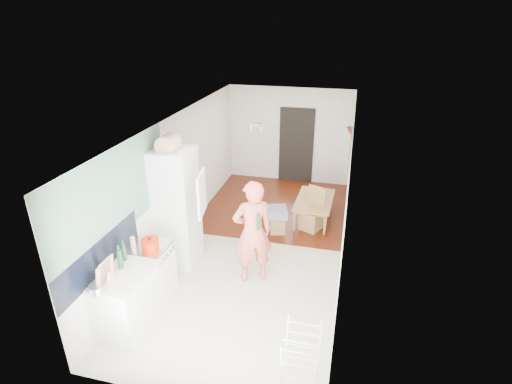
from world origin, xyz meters
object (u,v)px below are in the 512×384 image
at_px(person, 253,223).
at_px(stool, 278,224).
at_px(dining_table, 315,211).
at_px(drying_rack, 301,358).
at_px(dining_chair, 312,210).

height_order(person, stool, person).
relative_size(person, dining_table, 1.83).
distance_m(stool, drying_rack, 3.72).
xyz_separation_m(person, drying_rack, (1.09, -1.95, -0.65)).
distance_m(dining_table, drying_rack, 4.35).
xyz_separation_m(dining_table, stool, (-0.69, -0.75, -0.01)).
relative_size(person, drying_rack, 2.56).
bearing_deg(dining_chair, stool, -131.53).
bearing_deg(drying_rack, dining_table, 93.86).
relative_size(dining_table, stool, 2.96).
relative_size(dining_chair, drying_rack, 1.11).
bearing_deg(drying_rack, stool, 105.31).
bearing_deg(person, dining_chair, -139.13).
distance_m(dining_table, stool, 1.02).
height_order(dining_table, drying_rack, drying_rack).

